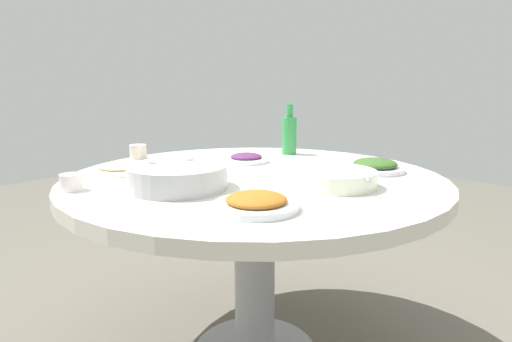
{
  "coord_description": "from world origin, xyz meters",
  "views": [
    {
      "loc": [
        -1.16,
        -1.02,
        1.08
      ],
      "look_at": [
        -0.07,
        -0.07,
        0.79
      ],
      "focal_mm": 29.93,
      "sensor_mm": 36.0,
      "label": 1
    }
  ],
  "objects_px": {
    "round_dining_table": "(255,208)",
    "dish_stirfry": "(256,203)",
    "dish_eggplant": "(246,158)",
    "tea_cup_near": "(71,182)",
    "rice_bowl": "(178,176)",
    "dish_noodles": "(122,168)",
    "green_bottle": "(289,134)",
    "tea_cup_far": "(138,152)",
    "soup_bowl": "(336,179)",
    "dish_greens": "(375,166)"
  },
  "relations": [
    {
      "from": "dish_greens",
      "to": "dish_noodles",
      "type": "xyz_separation_m",
      "value": [
        -0.64,
        0.73,
        -0.01
      ]
    },
    {
      "from": "dish_greens",
      "to": "dish_noodles",
      "type": "relative_size",
      "value": 0.91
    },
    {
      "from": "round_dining_table",
      "to": "dish_noodles",
      "type": "bearing_deg",
      "value": 124.7
    },
    {
      "from": "rice_bowl",
      "to": "dish_eggplant",
      "type": "height_order",
      "value": "rice_bowl"
    },
    {
      "from": "tea_cup_near",
      "to": "tea_cup_far",
      "type": "xyz_separation_m",
      "value": [
        0.48,
        0.35,
        0.0
      ]
    },
    {
      "from": "tea_cup_near",
      "to": "soup_bowl",
      "type": "bearing_deg",
      "value": -45.21
    },
    {
      "from": "dish_stirfry",
      "to": "green_bottle",
      "type": "relative_size",
      "value": 0.98
    },
    {
      "from": "dish_eggplant",
      "to": "tea_cup_far",
      "type": "bearing_deg",
      "value": 120.61
    },
    {
      "from": "dish_noodles",
      "to": "green_bottle",
      "type": "xyz_separation_m",
      "value": [
        0.76,
        -0.23,
        0.08
      ]
    },
    {
      "from": "dish_greens",
      "to": "green_bottle",
      "type": "xyz_separation_m",
      "value": [
        0.12,
        0.5,
        0.07
      ]
    },
    {
      "from": "dish_noodles",
      "to": "dish_eggplant",
      "type": "height_order",
      "value": "dish_eggplant"
    },
    {
      "from": "dish_eggplant",
      "to": "green_bottle",
      "type": "relative_size",
      "value": 0.81
    },
    {
      "from": "dish_stirfry",
      "to": "dish_eggplant",
      "type": "distance_m",
      "value": 0.71
    },
    {
      "from": "dish_noodles",
      "to": "green_bottle",
      "type": "distance_m",
      "value": 0.79
    },
    {
      "from": "dish_eggplant",
      "to": "round_dining_table",
      "type": "bearing_deg",
      "value": -130.82
    },
    {
      "from": "dish_stirfry",
      "to": "dish_eggplant",
      "type": "bearing_deg",
      "value": 44.63
    },
    {
      "from": "rice_bowl",
      "to": "tea_cup_near",
      "type": "height_order",
      "value": "rice_bowl"
    },
    {
      "from": "rice_bowl",
      "to": "dish_noodles",
      "type": "relative_size",
      "value": 1.33
    },
    {
      "from": "soup_bowl",
      "to": "green_bottle",
      "type": "bearing_deg",
      "value": 49.94
    },
    {
      "from": "dish_eggplant",
      "to": "green_bottle",
      "type": "height_order",
      "value": "green_bottle"
    },
    {
      "from": "soup_bowl",
      "to": "dish_greens",
      "type": "distance_m",
      "value": 0.31
    },
    {
      "from": "dish_noodles",
      "to": "tea_cup_near",
      "type": "height_order",
      "value": "tea_cup_near"
    },
    {
      "from": "dish_greens",
      "to": "dish_stirfry",
      "type": "bearing_deg",
      "value": 179.04
    },
    {
      "from": "round_dining_table",
      "to": "dish_eggplant",
      "type": "xyz_separation_m",
      "value": [
        0.17,
        0.2,
        0.14
      ]
    },
    {
      "from": "dish_eggplant",
      "to": "green_bottle",
      "type": "xyz_separation_m",
      "value": [
        0.29,
        -0.01,
        0.08
      ]
    },
    {
      "from": "dish_greens",
      "to": "green_bottle",
      "type": "distance_m",
      "value": 0.52
    },
    {
      "from": "green_bottle",
      "to": "rice_bowl",
      "type": "bearing_deg",
      "value": -169.68
    },
    {
      "from": "dish_eggplant",
      "to": "soup_bowl",
      "type": "bearing_deg",
      "value": -104.72
    },
    {
      "from": "tea_cup_near",
      "to": "tea_cup_far",
      "type": "relative_size",
      "value": 0.93
    },
    {
      "from": "dish_stirfry",
      "to": "tea_cup_near",
      "type": "relative_size",
      "value": 3.35
    },
    {
      "from": "dish_stirfry",
      "to": "tea_cup_far",
      "type": "xyz_separation_m",
      "value": [
        0.25,
        0.92,
        0.01
      ]
    },
    {
      "from": "dish_eggplant",
      "to": "tea_cup_near",
      "type": "relative_size",
      "value": 2.79
    },
    {
      "from": "green_bottle",
      "to": "dish_noodles",
      "type": "bearing_deg",
      "value": 163.13
    },
    {
      "from": "round_dining_table",
      "to": "dish_noodles",
      "type": "height_order",
      "value": "dish_noodles"
    },
    {
      "from": "dish_greens",
      "to": "rice_bowl",
      "type": "bearing_deg",
      "value": 152.02
    },
    {
      "from": "round_dining_table",
      "to": "tea_cup_far",
      "type": "relative_size",
      "value": 18.54
    },
    {
      "from": "green_bottle",
      "to": "tea_cup_far",
      "type": "height_order",
      "value": "green_bottle"
    },
    {
      "from": "soup_bowl",
      "to": "dish_greens",
      "type": "bearing_deg",
      "value": 2.36
    },
    {
      "from": "green_bottle",
      "to": "soup_bowl",
      "type": "bearing_deg",
      "value": -130.06
    },
    {
      "from": "rice_bowl",
      "to": "dish_greens",
      "type": "relative_size",
      "value": 1.46
    },
    {
      "from": "round_dining_table",
      "to": "dish_stirfry",
      "type": "bearing_deg",
      "value": -138.09
    },
    {
      "from": "tea_cup_far",
      "to": "dish_greens",
      "type": "bearing_deg",
      "value": -65.38
    },
    {
      "from": "dish_noodles",
      "to": "tea_cup_near",
      "type": "relative_size",
      "value": 3.47
    },
    {
      "from": "rice_bowl",
      "to": "dish_stirfry",
      "type": "height_order",
      "value": "rice_bowl"
    },
    {
      "from": "dish_greens",
      "to": "tea_cup_far",
      "type": "relative_size",
      "value": 2.95
    },
    {
      "from": "round_dining_table",
      "to": "rice_bowl",
      "type": "distance_m",
      "value": 0.36
    },
    {
      "from": "dish_greens",
      "to": "tea_cup_near",
      "type": "relative_size",
      "value": 3.17
    },
    {
      "from": "dish_eggplant",
      "to": "tea_cup_far",
      "type": "distance_m",
      "value": 0.5
    },
    {
      "from": "round_dining_table",
      "to": "soup_bowl",
      "type": "distance_m",
      "value": 0.36
    },
    {
      "from": "soup_bowl",
      "to": "green_bottle",
      "type": "relative_size",
      "value": 1.19
    }
  ]
}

